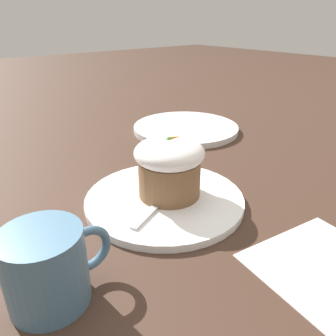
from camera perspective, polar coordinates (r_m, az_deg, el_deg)
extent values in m
plane|color=#3D281E|center=(0.48, -0.61, -5.99)|extent=(4.00, 4.00, 0.00)
cylinder|color=white|center=(0.48, -0.61, -5.45)|extent=(0.23, 0.23, 0.01)
cylinder|color=brown|center=(0.47, 0.00, -1.54)|extent=(0.09, 0.09, 0.05)
ellipsoid|color=white|center=(0.46, 0.00, 2.80)|extent=(0.10, 0.10, 0.04)
cone|color=orange|center=(0.45, 0.95, 5.37)|extent=(0.02, 0.01, 0.01)
sphere|color=green|center=(0.45, -0.17, 5.05)|extent=(0.01, 0.01, 0.01)
cube|color=silver|center=(0.44, -3.39, -7.89)|extent=(0.07, 0.04, 0.00)
ellipsoid|color=silver|center=(0.47, -0.23, -4.64)|extent=(0.06, 0.05, 0.01)
cylinder|color=teal|center=(0.33, -20.58, -16.03)|extent=(0.08, 0.08, 0.08)
torus|color=teal|center=(0.34, -13.79, -13.55)|extent=(0.05, 0.01, 0.05)
cylinder|color=white|center=(0.78, 3.11, 6.95)|extent=(0.25, 0.25, 0.01)
cube|color=white|center=(0.41, 25.44, -14.99)|extent=(0.17, 0.15, 0.00)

